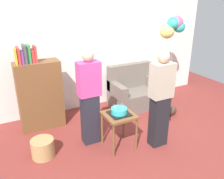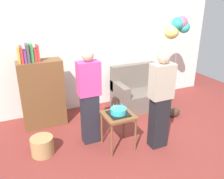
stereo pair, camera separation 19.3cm
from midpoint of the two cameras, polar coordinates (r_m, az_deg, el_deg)
The scene contains 11 objects.
ground_plane at distance 4.04m, azimuth 5.28°, elevation -14.42°, with size 8.00×8.00×0.00m, color maroon.
wall_back at distance 5.21m, azimuth -6.51°, elevation 10.13°, with size 6.00×0.10×2.70m, color silver.
couch at distance 5.38m, azimuth 4.33°, elevation -0.68°, with size 1.10×0.70×0.96m.
bookshelf at distance 4.61m, azimuth -18.37°, elevation -1.00°, with size 0.80×0.36×1.62m.
side_table at distance 3.84m, azimuth 0.28°, elevation -7.24°, with size 0.48×0.48×0.61m.
birthday_cake at distance 3.78m, azimuth 0.28°, elevation -5.32°, with size 0.32×0.32×0.17m.
person_blowing_candles at distance 3.86m, azimuth -6.94°, elevation -2.06°, with size 0.36×0.22×1.63m.
person_holding_cake at distance 3.83m, azimuth 10.30°, elevation -2.47°, with size 0.36×0.22×1.63m.
wicker_basket at distance 3.99m, azimuth -17.85°, elevation -13.43°, with size 0.36×0.36×0.30m, color #A88451.
handbag at distance 5.17m, azimuth 13.15°, elevation -5.11°, with size 0.28×0.14×0.20m, color #473328.
balloon_bunch at distance 5.26m, azimuth 13.53°, elevation 14.67°, with size 0.52×0.37×2.01m.
Camera 1 is at (-1.90, -2.69, 2.37)m, focal length 37.58 mm.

